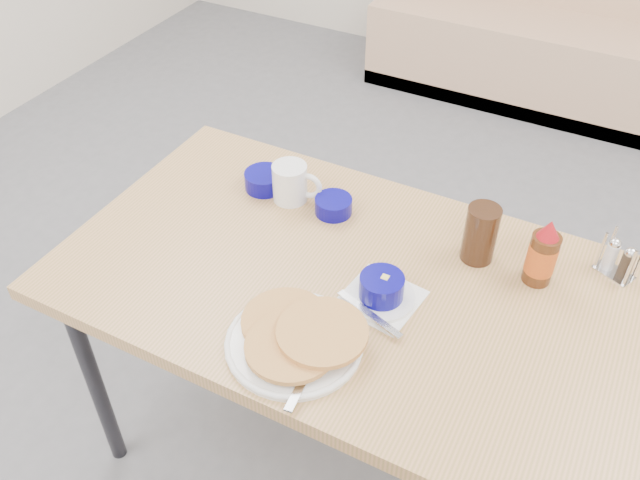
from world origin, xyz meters
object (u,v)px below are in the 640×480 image
at_px(grits_setting, 381,290).
at_px(condiment_caddy, 618,261).
at_px(syrup_bottle, 542,255).
at_px(booth_bench, 558,35).
at_px(coffee_mug, 291,182).
at_px(butter_bowl, 333,206).
at_px(pancake_plate, 297,338).
at_px(dining_table, 351,297).
at_px(creamer_bowl, 264,180).
at_px(amber_tumbler, 480,234).

distance_m(grits_setting, condiment_caddy, 0.57).
bearing_deg(condiment_caddy, syrup_bottle, -121.42).
distance_m(booth_bench, coffee_mug, 2.39).
height_order(booth_bench, butter_bowl, booth_bench).
relative_size(pancake_plate, butter_bowl, 3.15).
bearing_deg(dining_table, syrup_bottle, 27.28).
xyz_separation_m(grits_setting, creamer_bowl, (-0.45, 0.24, -0.01)).
relative_size(dining_table, condiment_caddy, 12.89).
bearing_deg(condiment_caddy, creamer_bowl, -149.40).
bearing_deg(coffee_mug, condiment_caddy, 7.18).
distance_m(creamer_bowl, amber_tumbler, 0.60).
xyz_separation_m(booth_bench, butter_bowl, (-0.15, -2.33, 0.43)).
distance_m(amber_tumbler, condiment_caddy, 0.32).
distance_m(pancake_plate, syrup_bottle, 0.59).
bearing_deg(amber_tumbler, pancake_plate, -119.63).
relative_size(pancake_plate, grits_setting, 1.57).
xyz_separation_m(pancake_plate, grits_setting, (0.10, 0.20, 0.01)).
distance_m(pancake_plate, coffee_mug, 0.51).
relative_size(pancake_plate, syrup_bottle, 1.74).
bearing_deg(pancake_plate, syrup_bottle, 47.31).
relative_size(grits_setting, condiment_caddy, 1.81).
relative_size(creamer_bowl, amber_tumbler, 0.73).
distance_m(dining_table, pancake_plate, 0.25).
relative_size(booth_bench, amber_tumbler, 12.77).
height_order(amber_tumbler, syrup_bottle, syrup_bottle).
height_order(pancake_plate, coffee_mug, coffee_mug).
bearing_deg(coffee_mug, grits_setting, -32.78).
bearing_deg(coffee_mug, booth_bench, 83.24).
height_order(pancake_plate, butter_bowl, pancake_plate).
xyz_separation_m(creamer_bowl, butter_bowl, (0.22, -0.01, -0.00)).
relative_size(booth_bench, syrup_bottle, 10.72).
relative_size(pancake_plate, condiment_caddy, 2.84).
xyz_separation_m(butter_bowl, condiment_caddy, (0.69, 0.10, 0.02)).
xyz_separation_m(amber_tumbler, syrup_bottle, (0.15, -0.01, 0.00)).
bearing_deg(butter_bowl, pancake_plate, -72.91).
bearing_deg(amber_tumbler, syrup_bottle, -3.61).
bearing_deg(booth_bench, creamer_bowl, -98.99).
height_order(booth_bench, grits_setting, booth_bench).
bearing_deg(butter_bowl, amber_tumbler, 0.83).
relative_size(booth_bench, butter_bowl, 19.44).
bearing_deg(grits_setting, condiment_caddy, 36.54).
bearing_deg(butter_bowl, dining_table, -53.04).
height_order(grits_setting, condiment_caddy, condiment_caddy).
relative_size(creamer_bowl, syrup_bottle, 0.61).
height_order(dining_table, pancake_plate, pancake_plate).
bearing_deg(butter_bowl, condiment_caddy, 8.46).
height_order(butter_bowl, syrup_bottle, syrup_bottle).
xyz_separation_m(coffee_mug, grits_setting, (0.36, -0.23, -0.02)).
bearing_deg(condiment_caddy, coffee_mug, -148.12).
bearing_deg(syrup_bottle, butter_bowl, 179.60).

